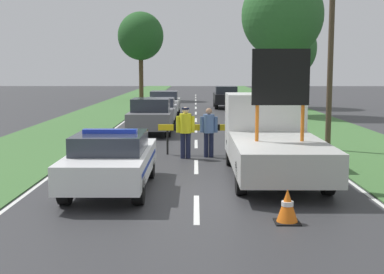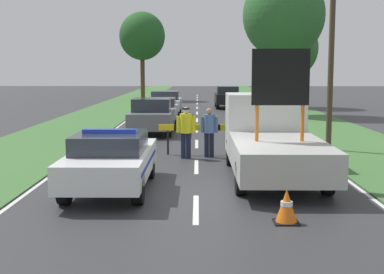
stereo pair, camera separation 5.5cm
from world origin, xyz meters
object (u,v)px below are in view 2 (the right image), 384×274
traffic_cone_near_police (132,158)px  queued_car_sedan_black (227,97)px  queued_car_sedan_silver (161,110)px  queued_car_suv_grey (152,116)px  roadside_tree_near_right (284,16)px  work_truck (271,138)px  roadside_tree_near_left (289,48)px  police_car (111,160)px  utility_pole (331,50)px  police_officer (186,128)px  pedestrian_civilian (209,128)px  queued_car_van_white (166,102)px  traffic_cone_centre_front (287,206)px  road_barrier (205,129)px  roadside_tree_mid_right (142,36)px

traffic_cone_near_police → queued_car_sedan_black: bearing=80.3°
queued_car_sedan_silver → queued_car_suv_grey: bearing=89.2°
queued_car_sedan_black → roadside_tree_near_right: roadside_tree_near_right is taller
work_truck → roadside_tree_near_left: roadside_tree_near_left is taller
traffic_cone_near_police → queued_car_sedan_silver: 13.42m
police_car → utility_pole: size_ratio=0.67×
work_truck → police_officer: work_truck is taller
queued_car_suv_grey → roadside_tree_near_left: roadside_tree_near_left is taller
police_car → utility_pole: utility_pole is taller
police_officer → queued_car_suv_grey: 6.92m
pedestrian_civilian → queued_car_sedan_black: (1.87, 22.88, -0.12)m
queued_car_van_white → utility_pole: size_ratio=0.60×
queued_car_sedan_black → queued_car_van_white: bearing=55.5°
traffic_cone_centre_front → queued_car_sedan_black: queued_car_sedan_black is taller
queued_car_suv_grey → roadside_tree_near_right: 13.35m
traffic_cone_near_police → work_truck: bearing=-15.2°
queued_car_sedan_silver → queued_car_sedan_black: bearing=-110.5°
pedestrian_civilian → queued_car_suv_grey: pedestrian_civilian is taller
road_barrier → pedestrian_civilian: pedestrian_civilian is taller
roadside_tree_mid_right → queued_car_van_white: bearing=-79.1°
pedestrian_civilian → police_car: bearing=-91.3°
police_officer → utility_pole: (5.14, 1.75, 2.60)m
work_truck → queued_car_sedan_silver: work_truck is taller
police_car → roadside_tree_near_left: size_ratio=0.68×
queued_car_van_white → roadside_tree_near_right: roadside_tree_near_right is taller
traffic_cone_centre_front → queued_car_van_white: (-3.77, 24.34, 0.48)m
pedestrian_civilian → queued_car_sedan_black: queued_car_sedan_black is taller
pedestrian_civilian → roadside_tree_near_left: bearing=99.9°
work_truck → queued_car_van_white: size_ratio=1.46×
traffic_cone_near_police → traffic_cone_centre_front: traffic_cone_centre_front is taller
queued_car_sedan_silver → roadside_tree_near_right: size_ratio=0.45×
queued_car_sedan_black → queued_car_suv_grey: bearing=75.2°
roadside_tree_near_right → traffic_cone_near_police: bearing=-112.0°
traffic_cone_centre_front → roadside_tree_near_right: roadside_tree_near_right is taller
police_car → queued_car_suv_grey: (0.03, 11.40, 0.06)m
police_car → queued_car_suv_grey: size_ratio=1.16×
police_car → roadside_tree_mid_right: roadside_tree_mid_right is taller
roadside_tree_mid_right → utility_pole: 32.88m
queued_car_sedan_silver → roadside_tree_near_right: bearing=-147.5°
queued_car_sedan_silver → queued_car_sedan_black: 12.18m
police_officer → roadside_tree_near_left: 24.79m
traffic_cone_near_police → queued_car_van_white: 18.56m
queued_car_van_white → work_truck: bearing=101.8°
queued_car_van_white → utility_pole: utility_pole is taller
roadside_tree_near_left → traffic_cone_centre_front: bearing=-99.5°
traffic_cone_centre_front → police_officer: bearing=105.7°
police_officer → traffic_cone_near_police: (-1.58, -1.69, -0.73)m
work_truck → roadside_tree_near_right: bearing=-98.6°
police_officer → roadside_tree_mid_right: bearing=-88.3°
police_car → work_truck: size_ratio=0.77×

